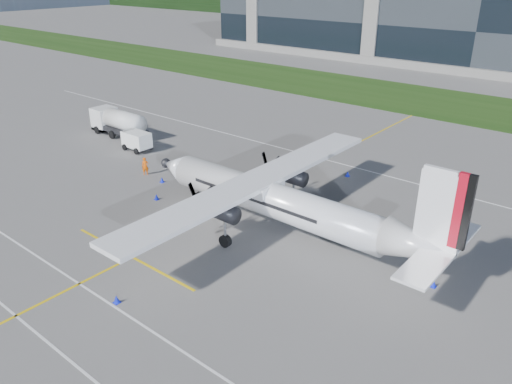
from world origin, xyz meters
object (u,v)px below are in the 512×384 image
at_px(ground_crew_person, 145,165).
at_px(safety_cone_portwing, 117,299).
at_px(turboprop_aircraft, 283,184).
at_px(fuel_tanker_truck, 116,122).
at_px(safety_cone_nose_port, 157,197).
at_px(safety_cone_fwd, 162,180).
at_px(safety_cone_tail, 433,283).
at_px(safety_cone_nose_stbd, 198,182).
at_px(baggage_tug, 137,141).
at_px(safety_cone_stbdwing, 348,174).

bearing_deg(ground_crew_person, safety_cone_portwing, -100.60).
relative_size(turboprop_aircraft, fuel_tanker_truck, 3.22).
bearing_deg(safety_cone_nose_port, ground_crew_person, 149.64).
distance_m(safety_cone_fwd, safety_cone_nose_port, 3.66).
bearing_deg(fuel_tanker_truck, safety_cone_tail, -8.64).
xyz_separation_m(safety_cone_nose_port, safety_cone_tail, (22.64, 2.54, 0.00)).
height_order(ground_crew_person, safety_cone_tail, ground_crew_person).
distance_m(safety_cone_fwd, safety_cone_nose_stbd, 3.35).
bearing_deg(safety_cone_portwing, baggage_tug, 139.22).
height_order(ground_crew_person, safety_cone_nose_port, ground_crew_person).
xyz_separation_m(baggage_tug, ground_crew_person, (6.13, -3.86, -0.02)).
height_order(safety_cone_fwd, safety_cone_stbdwing, same).
relative_size(baggage_tug, safety_cone_portwing, 6.55).
height_order(turboprop_aircraft, safety_cone_nose_stbd, turboprop_aircraft).
bearing_deg(safety_cone_portwing, fuel_tanker_truck, 143.74).
bearing_deg(safety_cone_stbdwing, baggage_tug, -159.47).
bearing_deg(safety_cone_fwd, fuel_tanker_truck, 158.18).
relative_size(turboprop_aircraft, safety_cone_stbdwing, 52.32).
bearing_deg(safety_cone_nose_stbd, safety_cone_portwing, -60.06).
relative_size(fuel_tanker_truck, safety_cone_fwd, 16.27).
distance_m(safety_cone_fwd, safety_cone_stbdwing, 17.04).
relative_size(safety_cone_nose_port, safety_cone_tail, 1.00).
height_order(fuel_tanker_truck, safety_cone_fwd, fuel_tanker_truck).
height_order(turboprop_aircraft, safety_cone_stbdwing, turboprop_aircraft).
height_order(safety_cone_portwing, safety_cone_nose_stbd, same).
relative_size(turboprop_aircraft, safety_cone_tail, 52.32).
distance_m(ground_crew_person, safety_cone_stbdwing, 18.82).
height_order(baggage_tug, safety_cone_nose_port, baggage_tug).
distance_m(baggage_tug, safety_cone_nose_port, 13.06).
height_order(turboprop_aircraft, safety_cone_nose_port, turboprop_aircraft).
xyz_separation_m(safety_cone_tail, safety_cone_nose_stbd, (-22.15, 1.77, 0.00)).
bearing_deg(safety_cone_nose_port, safety_cone_stbdwing, 56.32).
xyz_separation_m(baggage_tug, safety_cone_stbdwing, (20.87, 7.81, -0.73)).
bearing_deg(ground_crew_person, safety_cone_nose_stbd, -42.53).
bearing_deg(baggage_tug, ground_crew_person, -32.22).
height_order(turboprop_aircraft, baggage_tug, turboprop_aircraft).
bearing_deg(safety_cone_nose_stbd, safety_cone_tail, -4.57).
bearing_deg(fuel_tanker_truck, baggage_tug, -16.65).
bearing_deg(safety_cone_fwd, ground_crew_person, 175.03).
xyz_separation_m(safety_cone_portwing, safety_cone_nose_port, (-9.11, 10.67, 0.00)).
distance_m(turboprop_aircraft, safety_cone_nose_port, 12.26).
xyz_separation_m(fuel_tanker_truck, safety_cone_portwing, (26.26, -19.26, -1.28)).
xyz_separation_m(baggage_tug, safety_cone_nose_stbd, (11.61, -2.48, -0.73)).
relative_size(baggage_tug, ground_crew_person, 1.70).
bearing_deg(baggage_tug, safety_cone_nose_port, -31.40).
xyz_separation_m(safety_cone_fwd, safety_cone_nose_port, (2.46, -2.71, 0.00)).
xyz_separation_m(baggage_tug, safety_cone_tail, (33.77, -4.25, -0.73)).
distance_m(fuel_tanker_truck, safety_cone_stbdwing, 27.58).
bearing_deg(safety_cone_tail, ground_crew_person, 179.19).
bearing_deg(safety_cone_portwing, ground_crew_person, 136.07).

